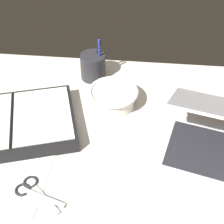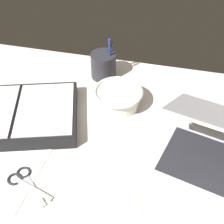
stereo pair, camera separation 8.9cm
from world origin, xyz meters
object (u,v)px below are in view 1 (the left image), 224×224
bowl (113,97)px  planner (13,124)px  laptop (222,140)px  pen_cup (93,66)px  scissors (31,189)px

bowl → planner: bearing=-153.1°
laptop → pen_cup: (-40.12, 32.14, -0.35)cm
bowl → pen_cup: 17.16cm
pen_cup → planner: (-19.74, -29.17, -2.45)cm
pen_cup → planner: bearing=-124.1°
laptop → pen_cup: 51.40cm
laptop → pen_cup: size_ratio=2.34×
bowl → scissors: (-17.02, -34.91, -3.08)cm
bowl → planner: 31.91cm
planner → scissors: (11.41, -20.48, -1.95)cm
pen_cup → planner: 35.31cm
bowl → planner: size_ratio=0.38×
laptop → scissors: (-48.44, -17.52, -4.76)cm
laptop → scissors: bearing=-146.0°
laptop → scissors: 51.73cm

